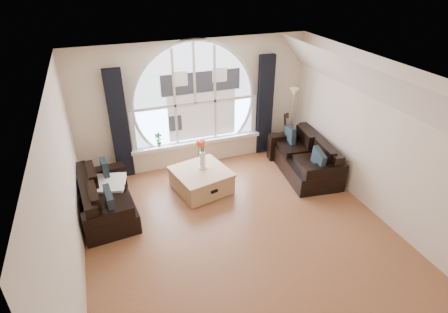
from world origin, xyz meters
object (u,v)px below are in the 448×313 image
(guitar, at_px, (283,132))
(vase_flowers, at_px, (202,151))
(potted_plant, at_px, (158,140))
(sofa_right, at_px, (304,157))
(coffee_chest, at_px, (201,179))
(sofa_left, at_px, (106,195))
(floor_lamp, at_px, (291,122))

(guitar, bearing_deg, vase_flowers, -158.30)
(guitar, relative_size, potted_plant, 3.40)
(sofa_right, distance_m, guitar, 0.98)
(coffee_chest, distance_m, potted_plant, 1.35)
(sofa_left, height_order, guitar, guitar)
(sofa_left, distance_m, vase_flowers, 1.93)
(vase_flowers, height_order, guitar, vase_flowers)
(sofa_left, distance_m, coffee_chest, 1.82)
(sofa_left, relative_size, vase_flowers, 2.33)
(potted_plant, bearing_deg, sofa_right, -23.34)
(potted_plant, bearing_deg, guitar, -5.07)
(potted_plant, bearing_deg, floor_lamp, -6.33)
(sofa_right, height_order, guitar, guitar)
(sofa_right, distance_m, coffee_chest, 2.25)
(guitar, distance_m, potted_plant, 2.86)
(coffee_chest, height_order, potted_plant, potted_plant)
(vase_flowers, relative_size, guitar, 0.66)
(sofa_left, relative_size, coffee_chest, 1.62)
(vase_flowers, bearing_deg, guitar, 19.78)
(sofa_right, height_order, potted_plant, potted_plant)
(coffee_chest, height_order, vase_flowers, vase_flowers)
(vase_flowers, relative_size, floor_lamp, 0.44)
(sofa_right, distance_m, vase_flowers, 2.23)
(guitar, bearing_deg, coffee_chest, -157.03)
(guitar, bearing_deg, sofa_right, -88.47)
(vase_flowers, bearing_deg, sofa_left, -173.11)
(floor_lamp, xyz_separation_m, potted_plant, (-2.98, 0.33, -0.09))
(sofa_right, relative_size, coffee_chest, 1.73)
(vase_flowers, xyz_separation_m, guitar, (2.19, 0.79, -0.31))
(coffee_chest, relative_size, potted_plant, 3.22)
(vase_flowers, distance_m, potted_plant, 1.24)
(vase_flowers, relative_size, potted_plant, 2.24)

